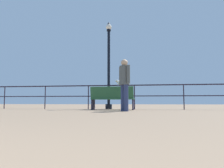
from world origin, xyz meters
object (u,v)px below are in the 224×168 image
Objects in this scene: lamppost_center at (109,65)px; person_by_bench at (124,81)px; bench_near_left at (112,97)px; seagull_on_rail at (120,83)px.

person_by_bench is (0.93, -2.24, -1.02)m from lamppost_center.
seagull_on_rail is (0.23, 0.68, 0.66)m from bench_near_left.
lamppost_center is 2.63m from person_by_bench.
bench_near_left is 0.98m from seagull_on_rail.
lamppost_center is at bearing 151.88° from seagull_on_rail.
seagull_on_rail is (-0.38, 1.95, 0.14)m from person_by_bench.
bench_near_left is at bearing 115.94° from person_by_bench.
bench_near_left is at bearing -109.07° from seagull_on_rail.
lamppost_center reaches higher than person_by_bench.
person_by_bench is at bearing -64.06° from bench_near_left.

